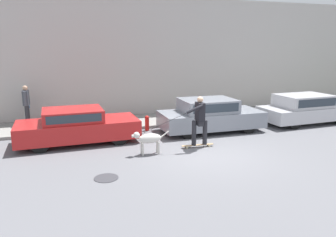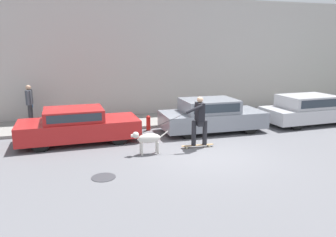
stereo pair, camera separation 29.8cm
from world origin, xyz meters
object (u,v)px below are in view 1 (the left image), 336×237
Objects in this scene: parked_car_0 at (77,126)px; pedestrian_with_bag at (26,103)px; dog at (149,139)px; skateboarder at (199,119)px; parked_car_1 at (210,116)px; fire_hydrant at (147,123)px; parked_car_2 at (305,109)px.

parked_car_0 is 2.53× the size of pedestrian_with_bag.
skateboarder reaches higher than dog.
parked_car_0 is at bearing -44.47° from dog.
parked_car_1 is 2.61m from fire_hydrant.
skateboarder reaches higher than parked_car_2.
parked_car_0 is at bearing -162.31° from fire_hydrant.
parked_car_0 is 10.00m from parked_car_2.
parked_car_2 is at bearing 1.01° from parked_car_1.
dog is at bearing 9.87° from skateboarder.
parked_car_2 is 8.18m from dog.
parked_car_2 is (10.00, -0.00, 0.03)m from parked_car_0.
parked_car_1 is at bearing -146.22° from dog.
parked_car_0 is 5.26m from parked_car_1.
parked_car_1 is at bearing -20.30° from fire_hydrant.
fire_hydrant is (-7.17, 0.90, -0.30)m from parked_car_2.
parked_car_1 is 4.74m from parked_car_2.
parked_car_2 is at bearing -1.37° from parked_car_0.
pedestrian_with_bag is (-1.89, 3.04, 0.45)m from parked_car_0.
parked_car_1 is at bearing -121.02° from skateboarder.
dog is 1.96× the size of fire_hydrant.
fire_hydrant is (-1.11, 2.79, -0.67)m from skateboarder.
dog is at bearing -103.83° from fire_hydrant.
parked_car_2 is 6.75× the size of fire_hydrant.
parked_car_0 reaches higher than fire_hydrant.
pedestrian_with_bag reaches higher than parked_car_0.
parked_car_2 reaches higher than parked_car_0.
parked_car_1 is (5.26, 0.00, 0.04)m from parked_car_0.
parked_car_1 is 3.39× the size of dog.
parked_car_2 is at bearing -164.83° from dog.
pedestrian_with_bag is at bearing 120.55° from parked_car_0.
parked_car_1 is at bearing -18.90° from pedestrian_with_bag.
parked_car_1 is 6.65× the size of fire_hydrant.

